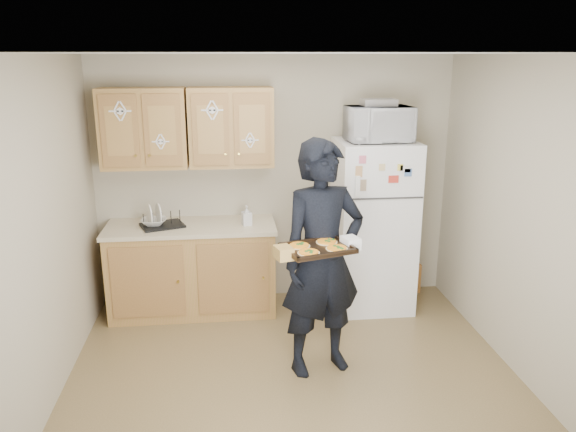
{
  "coord_description": "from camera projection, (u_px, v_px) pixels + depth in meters",
  "views": [
    {
      "loc": [
        -0.48,
        -3.8,
        2.49
      ],
      "look_at": [
        -0.01,
        0.45,
        1.26
      ],
      "focal_mm": 35.0,
      "sensor_mm": 36.0,
      "label": 1
    }
  ],
  "objects": [
    {
      "name": "floor",
      "position": [
        296.0,
        387.0,
        4.37
      ],
      "size": [
        3.6,
        3.6,
        0.0
      ],
      "primitive_type": "plane",
      "color": "brown",
      "rests_on": "ground"
    },
    {
      "name": "ceiling",
      "position": [
        297.0,
        53.0,
        3.68
      ],
      "size": [
        3.6,
        3.6,
        0.0
      ],
      "primitive_type": "plane",
      "color": "silver",
      "rests_on": "wall_back"
    },
    {
      "name": "wall_back",
      "position": [
        275.0,
        181.0,
        5.74
      ],
      "size": [
        3.6,
        0.04,
        2.5
      ],
      "primitive_type": "cube",
      "color": "#AAA18A",
      "rests_on": "floor"
    },
    {
      "name": "wall_front",
      "position": [
        351.0,
        369.0,
        2.3
      ],
      "size": [
        3.6,
        0.04,
        2.5
      ],
      "primitive_type": "cube",
      "color": "#AAA18A",
      "rests_on": "floor"
    },
    {
      "name": "wall_left",
      "position": [
        35.0,
        244.0,
        3.83
      ],
      "size": [
        0.04,
        3.6,
        2.5
      ],
      "primitive_type": "cube",
      "color": "#AAA18A",
      "rests_on": "floor"
    },
    {
      "name": "wall_right",
      "position": [
        534.0,
        227.0,
        4.21
      ],
      "size": [
        0.04,
        3.6,
        2.5
      ],
      "primitive_type": "cube",
      "color": "#AAA18A",
      "rests_on": "floor"
    },
    {
      "name": "refrigerator",
      "position": [
        373.0,
        226.0,
        5.6
      ],
      "size": [
        0.75,
        0.7,
        1.7
      ],
      "primitive_type": "cube",
      "color": "white",
      "rests_on": "floor"
    },
    {
      "name": "base_cabinet",
      "position": [
        193.0,
        270.0,
        5.57
      ],
      "size": [
        1.6,
        0.6,
        0.86
      ],
      "primitive_type": "cube",
      "color": "olive",
      "rests_on": "floor"
    },
    {
      "name": "countertop",
      "position": [
        191.0,
        227.0,
        5.45
      ],
      "size": [
        1.64,
        0.64,
        0.04
      ],
      "primitive_type": "cube",
      "color": "#C3B496",
      "rests_on": "base_cabinet"
    },
    {
      "name": "upper_cab_left",
      "position": [
        144.0,
        128.0,
        5.27
      ],
      "size": [
        0.8,
        0.33,
        0.75
      ],
      "primitive_type": "cube",
      "color": "olive",
      "rests_on": "wall_back"
    },
    {
      "name": "upper_cab_right",
      "position": [
        231.0,
        127.0,
        5.36
      ],
      "size": [
        0.8,
        0.33,
        0.75
      ],
      "primitive_type": "cube",
      "color": "olive",
      "rests_on": "wall_back"
    },
    {
      "name": "cereal_box",
      "position": [
        411.0,
        278.0,
        6.07
      ],
      "size": [
        0.2,
        0.07,
        0.32
      ],
      "primitive_type": "cube",
      "color": "#D2964A",
      "rests_on": "floor"
    },
    {
      "name": "person",
      "position": [
        323.0,
        259.0,
        4.39
      ],
      "size": [
        0.79,
        0.64,
        1.9
      ],
      "primitive_type": "imported",
      "rotation": [
        0.0,
        0.0,
        0.3
      ],
      "color": "black",
      "rests_on": "floor"
    },
    {
      "name": "baking_tray",
      "position": [
        318.0,
        249.0,
        4.06
      ],
      "size": [
        0.56,
        0.48,
        0.04
      ],
      "primitive_type": "cube",
      "rotation": [
        0.0,
        0.0,
        0.3
      ],
      "color": "black",
      "rests_on": "person"
    },
    {
      "name": "pizza_front_left",
      "position": [
        309.0,
        252.0,
        3.94
      ],
      "size": [
        0.16,
        0.16,
        0.02
      ],
      "primitive_type": "cylinder",
      "color": "orange",
      "rests_on": "baking_tray"
    },
    {
      "name": "pizza_front_right",
      "position": [
        337.0,
        248.0,
        4.02
      ],
      "size": [
        0.16,
        0.16,
        0.02
      ],
      "primitive_type": "cylinder",
      "color": "orange",
      "rests_on": "baking_tray"
    },
    {
      "name": "pizza_back_left",
      "position": [
        299.0,
        245.0,
        4.08
      ],
      "size": [
        0.16,
        0.16,
        0.02
      ],
      "primitive_type": "cylinder",
      "color": "orange",
      "rests_on": "baking_tray"
    },
    {
      "name": "pizza_back_right",
      "position": [
        327.0,
        242.0,
        4.16
      ],
      "size": [
        0.16,
        0.16,
        0.02
      ],
      "primitive_type": "cylinder",
      "color": "orange",
      "rests_on": "baking_tray"
    },
    {
      "name": "microwave",
      "position": [
        379.0,
        124.0,
        5.27
      ],
      "size": [
        0.62,
        0.44,
        0.33
      ],
      "primitive_type": "imported",
      "rotation": [
        0.0,
        0.0,
        0.07
      ],
      "color": "white",
      "rests_on": "refrigerator"
    },
    {
      "name": "foil_pan",
      "position": [
        379.0,
        102.0,
        5.24
      ],
      "size": [
        0.32,
        0.22,
        0.07
      ],
      "primitive_type": "cube",
      "rotation": [
        0.0,
        0.0,
        0.01
      ],
      "color": "silver",
      "rests_on": "microwave"
    },
    {
      "name": "dish_rack",
      "position": [
        162.0,
        219.0,
        5.38
      ],
      "size": [
        0.47,
        0.41,
        0.16
      ],
      "primitive_type": "cube",
      "rotation": [
        0.0,
        0.0,
        0.35
      ],
      "color": "black",
      "rests_on": "countertop"
    },
    {
      "name": "bowl",
      "position": [
        154.0,
        222.0,
        5.38
      ],
      "size": [
        0.25,
        0.25,
        0.06
      ],
      "primitive_type": "imported",
      "rotation": [
        0.0,
        0.0,
        0.03
      ],
      "color": "silver",
      "rests_on": "dish_rack"
    },
    {
      "name": "soap_bottle",
      "position": [
        247.0,
        215.0,
        5.42
      ],
      "size": [
        0.1,
        0.11,
        0.19
      ],
      "primitive_type": "imported",
      "rotation": [
        0.0,
        0.0,
        0.22
      ],
      "color": "white",
      "rests_on": "countertop"
    }
  ]
}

